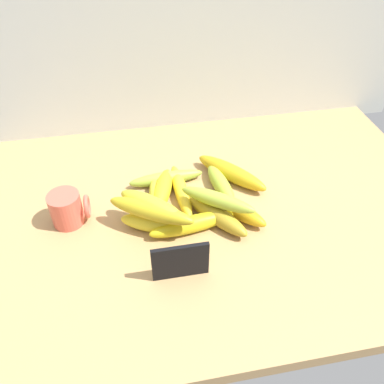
% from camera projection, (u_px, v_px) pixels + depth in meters
% --- Properties ---
extents(counter_top, '(1.10, 0.76, 0.03)m').
position_uv_depth(counter_top, '(217.00, 213.00, 0.94)').
color(counter_top, '#AB8553').
rests_on(counter_top, ground).
extents(back_wall, '(1.30, 0.02, 0.70)m').
position_uv_depth(back_wall, '(187.00, 11.00, 1.01)').
color(back_wall, silver).
rests_on(back_wall, ground).
extents(chalkboard_sign, '(0.11, 0.02, 0.08)m').
position_uv_depth(chalkboard_sign, '(180.00, 263.00, 0.76)').
color(chalkboard_sign, black).
rests_on(chalkboard_sign, counter_top).
extents(coffee_mug, '(0.09, 0.07, 0.08)m').
position_uv_depth(coffee_mug, '(68.00, 209.00, 0.87)').
color(coffee_mug, '#D65847').
rests_on(coffee_mug, counter_top).
extents(banana_0, '(0.13, 0.15, 0.04)m').
position_uv_depth(banana_0, '(235.00, 209.00, 0.90)').
color(banana_0, gold).
rests_on(banana_0, counter_top).
extents(banana_1, '(0.16, 0.10, 0.04)m').
position_uv_depth(banana_1, '(156.00, 223.00, 0.86)').
color(banana_1, yellow).
rests_on(banana_1, counter_top).
extents(banana_2, '(0.19, 0.04, 0.03)m').
position_uv_depth(banana_2, '(166.00, 178.00, 0.99)').
color(banana_2, '#95B63A').
rests_on(banana_2, counter_top).
extents(banana_3, '(0.13, 0.17, 0.04)m').
position_uv_depth(banana_3, '(216.00, 215.00, 0.88)').
color(banana_3, '#A88C22').
rests_on(banana_3, counter_top).
extents(banana_4, '(0.06, 0.16, 0.04)m').
position_uv_depth(banana_4, '(221.00, 185.00, 0.96)').
color(banana_4, '#9AB735').
rests_on(banana_4, counter_top).
extents(banana_5, '(0.20, 0.07, 0.04)m').
position_uv_depth(banana_5, '(193.00, 224.00, 0.86)').
color(banana_5, yellow).
rests_on(banana_5, counter_top).
extents(banana_6, '(0.16, 0.18, 0.04)m').
position_uv_depth(banana_6, '(231.00, 173.00, 0.99)').
color(banana_6, gold).
rests_on(banana_6, counter_top).
extents(banana_7, '(0.08, 0.16, 0.04)m').
position_uv_depth(banana_7, '(162.00, 190.00, 0.95)').
color(banana_7, yellow).
rests_on(banana_7, counter_top).
extents(banana_8, '(0.04, 0.18, 0.03)m').
position_uv_depth(banana_8, '(156.00, 202.00, 0.92)').
color(banana_8, gold).
rests_on(banana_8, counter_top).
extents(banana_9, '(0.04, 0.20, 0.03)m').
position_uv_depth(banana_9, '(181.00, 191.00, 0.95)').
color(banana_9, yellow).
rests_on(banana_9, counter_top).
extents(banana_10, '(0.18, 0.13, 0.04)m').
position_uv_depth(banana_10, '(151.00, 211.00, 0.83)').
color(banana_10, gold).
rests_on(banana_10, banana_1).
extents(banana_11, '(0.15, 0.14, 0.04)m').
position_uv_depth(banana_11, '(152.00, 206.00, 0.84)').
color(banana_11, yellow).
rests_on(banana_11, banana_1).
extents(banana_12, '(0.16, 0.13, 0.03)m').
position_uv_depth(banana_12, '(218.00, 200.00, 0.86)').
color(banana_12, '#9CB237').
rests_on(banana_12, banana_3).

